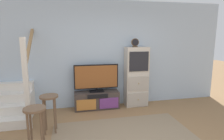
{
  "coord_description": "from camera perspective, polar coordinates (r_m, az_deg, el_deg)",
  "views": [
    {
      "loc": [
        -0.9,
        -2.35,
        1.82
      ],
      "look_at": [
        -0.03,
        1.63,
        1.08
      ],
      "focal_mm": 30.24,
      "sensor_mm": 36.0,
      "label": 1
    }
  ],
  "objects": [
    {
      "name": "back_wall",
      "position": [
        4.91,
        -1.74,
        4.76
      ],
      "size": [
        6.4,
        0.12,
        2.7
      ],
      "primitive_type": "cube",
      "color": "#A8BCD1",
      "rests_on": "ground_plane"
    },
    {
      "name": "bar_stool_far",
      "position": [
        3.79,
        -18.41,
        -10.06
      ],
      "size": [
        0.34,
        0.34,
        0.73
      ],
      "color": "brown",
      "rests_on": "ground_plane"
    },
    {
      "name": "staircase",
      "position": [
        4.96,
        -27.63,
        -7.95
      ],
      "size": [
        1.0,
        1.36,
        2.2
      ],
      "color": "silver",
      "rests_on": "ground_plane"
    },
    {
      "name": "area_rug",
      "position": [
        3.57,
        4.23,
        -20.27
      ],
      "size": [
        2.6,
        1.8,
        0.01
      ],
      "primitive_type": "cube",
      "color": "#847056",
      "rests_on": "ground_plane"
    },
    {
      "name": "bar_stool_near",
      "position": [
        3.26,
        -22.19,
        -13.64
      ],
      "size": [
        0.34,
        0.34,
        0.73
      ],
      "color": "brown",
      "rests_on": "ground_plane"
    },
    {
      "name": "side_cabinet",
      "position": [
        4.95,
        7.35,
        -2.08
      ],
      "size": [
        0.58,
        0.38,
        1.54
      ],
      "color": "beige",
      "rests_on": "ground_plane"
    },
    {
      "name": "television",
      "position": [
        4.71,
        -4.75,
        -2.23
      ],
      "size": [
        1.1,
        0.22,
        0.69
      ],
      "color": "black",
      "rests_on": "media_console"
    },
    {
      "name": "desk_clock",
      "position": [
        4.81,
        6.98,
        8.18
      ],
      "size": [
        0.19,
        0.08,
        0.22
      ],
      "color": "#4C3823",
      "rests_on": "side_cabinet"
    },
    {
      "name": "media_console",
      "position": [
        4.85,
        -4.61,
        -9.07
      ],
      "size": [
        1.12,
        0.38,
        0.43
      ],
      "color": "#423833",
      "rests_on": "ground_plane"
    }
  ]
}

